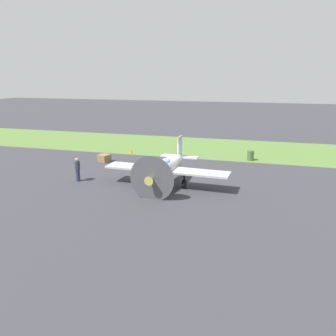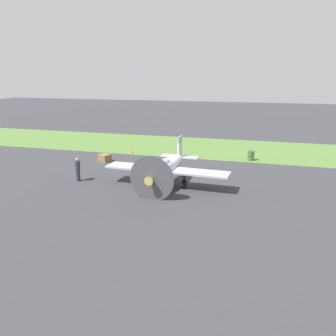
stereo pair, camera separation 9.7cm
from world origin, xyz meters
name	(u,v)px [view 1 (the left image)]	position (x,y,z in m)	size (l,w,h in m)	color
ground_plane	(170,180)	(0.00, 0.00, 0.00)	(160.00, 160.00, 0.00)	#38383D
grass_verge	(202,147)	(0.00, -12.49, 0.00)	(120.00, 11.00, 0.01)	#567A38
airplane_lead	(167,167)	(-0.14, 1.31, 1.32)	(8.80, 6.97, 3.14)	#B2B7BC
ground_crew_chief	(78,169)	(6.42, 2.19, 0.91)	(0.42, 0.53, 1.73)	#2D3342
fuel_drum	(250,156)	(-5.37, -7.82, 0.45)	(0.60, 0.60, 0.90)	#476633
supply_crate	(104,158)	(7.23, -3.71, 0.32)	(0.90, 0.90, 0.64)	olive
runway_marker_cone	(131,151)	(6.20, -7.50, 0.22)	(0.36, 0.36, 0.44)	orange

